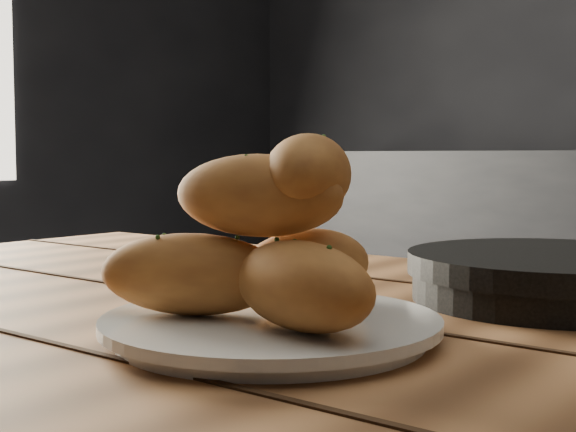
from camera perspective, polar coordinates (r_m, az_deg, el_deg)
name	(u,v)px	position (r m, az deg, el deg)	size (l,w,h in m)	color
plate	(271,328)	(0.59, -1.22, -7.94)	(0.25, 0.25, 0.02)	silver
bread_rolls	(272,240)	(0.58, -1.17, -1.70)	(0.25, 0.21, 0.13)	#B77333
skillet	(557,276)	(0.78, 18.57, -4.09)	(0.40, 0.27, 0.05)	black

